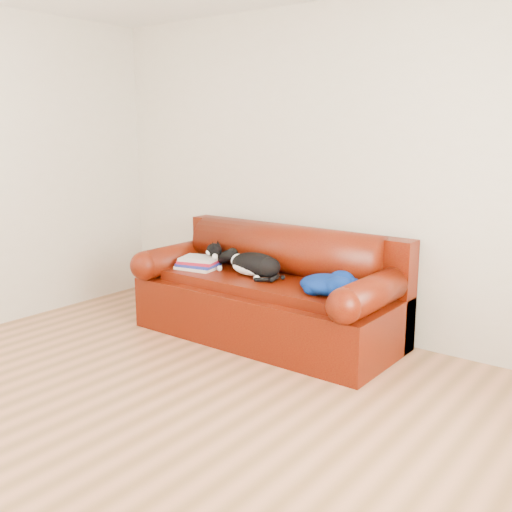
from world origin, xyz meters
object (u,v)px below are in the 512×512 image
(sofa_base, at_px, (267,309))
(cat, at_px, (254,265))
(book_stack, at_px, (199,263))
(blanket, at_px, (330,284))

(sofa_base, bearing_deg, cat, -162.65)
(book_stack, height_order, cat, cat)
(cat, xyz_separation_m, blanket, (0.73, -0.06, -0.02))
(sofa_base, xyz_separation_m, blanket, (0.62, -0.10, 0.33))
(book_stack, xyz_separation_m, cat, (0.52, 0.09, 0.04))
(blanket, bearing_deg, sofa_base, 171.32)
(blanket, bearing_deg, book_stack, -178.97)
(sofa_base, bearing_deg, blanket, -8.68)
(sofa_base, relative_size, cat, 3.35)
(book_stack, height_order, blanket, blanket)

